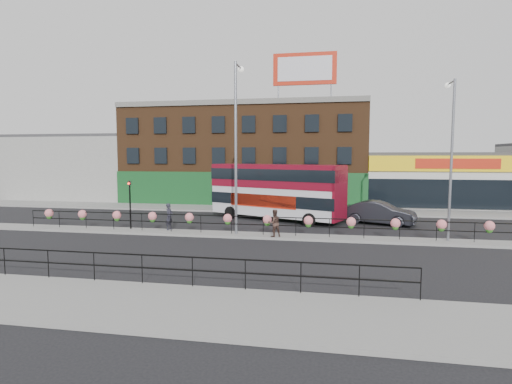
% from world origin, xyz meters
% --- Properties ---
extents(ground, '(120.00, 120.00, 0.00)m').
position_xyz_m(ground, '(0.00, 0.00, 0.00)').
color(ground, black).
rests_on(ground, ground).
extents(south_pavement, '(60.00, 4.00, 0.15)m').
position_xyz_m(south_pavement, '(0.00, -12.00, 0.07)').
color(south_pavement, gray).
rests_on(south_pavement, ground).
extents(north_pavement, '(60.00, 4.00, 0.15)m').
position_xyz_m(north_pavement, '(0.00, 12.00, 0.07)').
color(north_pavement, gray).
rests_on(north_pavement, ground).
extents(median, '(60.00, 1.60, 0.15)m').
position_xyz_m(median, '(0.00, 0.00, 0.07)').
color(median, gray).
rests_on(median, ground).
extents(yellow_line_inner, '(60.00, 0.10, 0.01)m').
position_xyz_m(yellow_line_inner, '(0.00, -9.70, 0.01)').
color(yellow_line_inner, gold).
rests_on(yellow_line_inner, ground).
extents(yellow_line_outer, '(60.00, 0.10, 0.01)m').
position_xyz_m(yellow_line_outer, '(0.00, -9.88, 0.01)').
color(yellow_line_outer, gold).
rests_on(yellow_line_outer, ground).
extents(brick_building, '(25.00, 12.21, 10.30)m').
position_xyz_m(brick_building, '(-4.00, 19.96, 5.13)').
color(brick_building, brown).
rests_on(brick_building, ground).
extents(supermarket, '(15.00, 12.25, 5.30)m').
position_xyz_m(supermarket, '(16.00, 19.90, 2.65)').
color(supermarket, silver).
rests_on(supermarket, ground).
extents(warehouse_west, '(15.50, 12.00, 7.30)m').
position_xyz_m(warehouse_west, '(-24.25, 20.00, 3.65)').
color(warehouse_west, '#969691').
rests_on(warehouse_west, ground).
extents(billboard, '(6.00, 0.29, 4.40)m').
position_xyz_m(billboard, '(2.50, 14.99, 13.18)').
color(billboard, red).
rests_on(billboard, brick_building).
extents(median_railing, '(30.04, 0.56, 1.23)m').
position_xyz_m(median_railing, '(-0.00, 0.00, 1.05)').
color(median_railing, black).
rests_on(median_railing, median).
extents(south_railing, '(20.04, 0.05, 1.12)m').
position_xyz_m(south_railing, '(-2.00, -10.10, 0.96)').
color(south_railing, black).
rests_on(south_railing, south_pavement).
extents(double_decker_bus, '(10.83, 6.42, 4.32)m').
position_xyz_m(double_decker_bus, '(0.92, 6.60, 2.65)').
color(double_decker_bus, silver).
rests_on(double_decker_bus, ground).
extents(car, '(5.03, 6.25, 1.68)m').
position_xyz_m(car, '(8.56, 6.05, 0.84)').
color(car, '#24262D').
rests_on(car, ground).
extents(pedestrian_a, '(0.72, 0.54, 1.74)m').
position_xyz_m(pedestrian_a, '(-5.33, 0.55, 1.02)').
color(pedestrian_a, '#242430').
rests_on(pedestrian_a, median).
extents(pedestrian_b, '(1.34, 1.31, 1.64)m').
position_xyz_m(pedestrian_b, '(1.75, -0.48, 0.97)').
color(pedestrian_b, '#432D26').
rests_on(pedestrian_b, median).
extents(lamp_column_west, '(0.38, 1.85, 10.54)m').
position_xyz_m(lamp_column_west, '(-0.73, 0.35, 6.39)').
color(lamp_column_west, gray).
rests_on(lamp_column_west, median).
extents(lamp_column_east, '(0.33, 1.60, 9.10)m').
position_xyz_m(lamp_column_east, '(11.68, 0.43, 5.55)').
color(lamp_column_east, gray).
rests_on(lamp_column_east, median).
extents(traffic_light_median, '(0.15, 0.28, 3.65)m').
position_xyz_m(traffic_light_median, '(-8.00, 0.39, 2.47)').
color(traffic_light_median, black).
rests_on(traffic_light_median, median).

